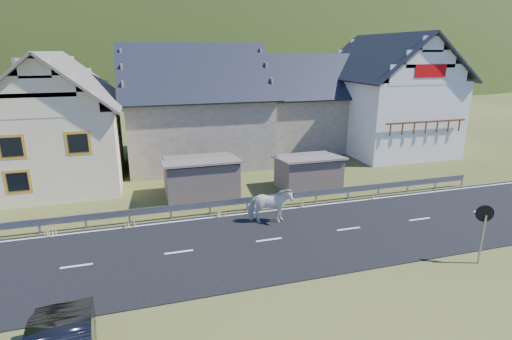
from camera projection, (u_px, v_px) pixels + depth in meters
name	position (u px, v px, depth m)	size (l,w,h in m)	color
ground	(269.00, 241.00, 17.92)	(160.00, 160.00, 0.00)	#343F16
road	(269.00, 240.00, 17.91)	(60.00, 7.00, 0.04)	black
lane_markings	(269.00, 240.00, 17.90)	(60.00, 6.60, 0.01)	silver
guardrail	(247.00, 201.00, 21.14)	(28.10, 0.09, 0.75)	#93969B
shed_left	(201.00, 179.00, 23.02)	(4.30, 3.30, 2.40)	#716256
shed_right	(308.00, 173.00, 24.37)	(3.80, 2.90, 2.20)	#716256
house_cream	(58.00, 114.00, 24.95)	(7.80, 9.80, 8.30)	#F8EBB2
house_stone_a	(194.00, 100.00, 30.09)	(10.80, 9.80, 8.90)	tan
house_stone_b	(306.00, 98.00, 34.77)	(9.80, 8.80, 8.10)	tan
house_white	(387.00, 90.00, 33.41)	(8.80, 10.80, 9.70)	silver
mountain	(160.00, 112.00, 190.31)	(440.00, 280.00, 260.00)	#213711
horse	(270.00, 206.00, 19.45)	(2.13, 0.97, 1.80)	silver
traffic_mirror	(484.00, 221.00, 15.57)	(0.65, 0.34, 2.46)	#93969B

